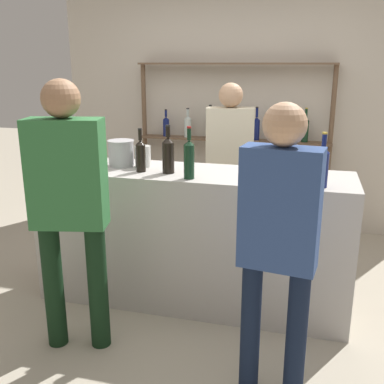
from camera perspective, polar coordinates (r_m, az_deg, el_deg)
The scene contains 15 objects.
ground_plane at distance 3.64m, azimuth 0.00°, elevation -13.36°, with size 16.00×16.00×0.00m, color #B2A893.
bar_counter at distance 3.42m, azimuth 0.00°, elevation -5.82°, with size 2.31×0.61×1.03m, color #B7B2AD.
back_wall at distance 5.05m, azimuth 5.66°, elevation 11.57°, with size 3.91×0.12×2.80m, color beige.
back_shelf at distance 4.90m, azimuth 5.19°, elevation 8.86°, with size 2.08×0.18×1.79m.
counter_bottle_0 at distance 3.25m, azimuth 11.25°, elevation 4.59°, with size 0.09×0.09×0.33m.
counter_bottle_1 at distance 2.94m, azimuth 16.21°, elevation 3.20°, with size 0.08×0.08×0.35m.
counter_bottle_2 at distance 3.20m, azimuth -3.04°, elevation 4.83°, with size 0.09×0.09×0.34m.
counter_bottle_3 at distance 3.66m, azimuth -13.63°, elevation 5.79°, with size 0.08×0.08×0.35m.
counter_bottle_4 at distance 3.26m, azimuth -6.54°, elevation 4.70°, with size 0.07×0.07×0.31m.
counter_bottle_5 at distance 3.03m, azimuth -0.37°, elevation 4.30°, with size 0.07×0.07×0.36m.
ice_bucket at distance 3.47m, azimuth -8.99°, elevation 4.91°, with size 0.20×0.20×0.20m.
cork_jar at distance 3.42m, azimuth -6.26°, elevation 4.51°, with size 0.12×0.12×0.16m.
server_behind_counter at distance 4.08m, azimuth 4.77°, elevation 4.29°, with size 0.44×0.25×1.63m.
customer_right at distance 2.31m, azimuth 10.93°, elevation -5.21°, with size 0.41×0.22×1.62m.
customer_left at distance 2.80m, azimuth -15.39°, elevation -0.78°, with size 0.48×0.29×1.71m.
Camera 1 is at (0.81, -3.07, 1.79)m, focal length 42.00 mm.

